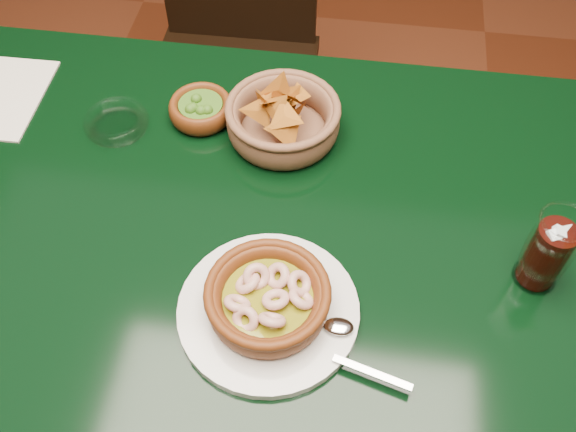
# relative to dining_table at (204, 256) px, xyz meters

# --- Properties ---
(ground) EXTENTS (7.00, 7.00, 0.00)m
(ground) POSITION_rel_dining_table_xyz_m (0.00, 0.00, -0.65)
(ground) COLOR #471C0C
(ground) RESTS_ON ground
(dining_table) EXTENTS (1.20, 0.80, 0.75)m
(dining_table) POSITION_rel_dining_table_xyz_m (0.00, 0.00, 0.00)
(dining_table) COLOR black
(dining_table) RESTS_ON ground
(dining_chair) EXTENTS (0.41, 0.41, 0.88)m
(dining_chair) POSITION_rel_dining_table_xyz_m (-0.10, 0.71, -0.17)
(dining_chair) COLOR black
(dining_chair) RESTS_ON ground
(shrimp_plate) EXTENTS (0.32, 0.24, 0.07)m
(shrimp_plate) POSITION_rel_dining_table_xyz_m (0.13, -0.14, 0.13)
(shrimp_plate) COLOR silver
(shrimp_plate) RESTS_ON dining_table
(chip_basket) EXTENTS (0.22, 0.22, 0.12)m
(chip_basket) POSITION_rel_dining_table_xyz_m (0.10, 0.19, 0.13)
(chip_basket) COLOR brown
(chip_basket) RESTS_ON dining_table
(guacamole_ramekin) EXTENTS (0.13, 0.13, 0.04)m
(guacamole_ramekin) POSITION_rel_dining_table_xyz_m (-0.04, 0.21, 0.12)
(guacamole_ramekin) COLOR #50230C
(guacamole_ramekin) RESTS_ON dining_table
(cola_drink) EXTENTS (0.13, 0.13, 0.15)m
(cola_drink) POSITION_rel_dining_table_xyz_m (0.49, -0.03, 0.16)
(cola_drink) COLOR white
(cola_drink) RESTS_ON dining_table
(glass_ashtray) EXTENTS (0.11, 0.11, 0.03)m
(glass_ashtray) POSITION_rel_dining_table_xyz_m (-0.17, 0.17, 0.11)
(glass_ashtray) COLOR white
(glass_ashtray) RESTS_ON dining_table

